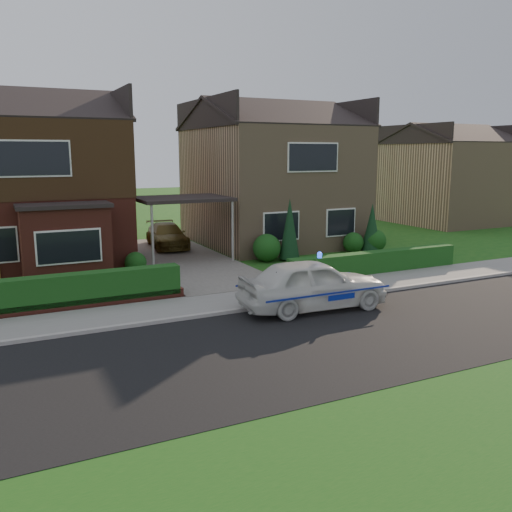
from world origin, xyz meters
TOP-DOWN VIEW (x-y plane):
  - ground at (0.00, 0.00)m, footprint 120.00×120.00m
  - road at (0.00, 0.00)m, footprint 60.00×6.00m
  - kerb at (0.00, 3.05)m, footprint 60.00×0.16m
  - sidewalk at (0.00, 4.10)m, footprint 60.00×2.00m
  - grass_verge at (0.00, -5.00)m, footprint 60.00×4.00m
  - driveway at (0.00, 11.00)m, footprint 3.80×12.00m
  - house_left at (-5.78, 13.90)m, footprint 7.50×9.53m
  - house_right at (5.80, 13.99)m, footprint 7.50×8.06m
  - carport_link at (0.00, 10.95)m, footprint 3.80×3.00m
  - dwarf_wall at (-5.80, 5.30)m, footprint 7.70×0.25m
  - hedge_left at (-5.80, 5.45)m, footprint 7.50×0.55m
  - hedge_right at (5.80, 5.35)m, footprint 7.50×0.55m
  - shrub_left_mid at (-4.00, 9.30)m, footprint 1.32×1.32m
  - shrub_left_near at (-2.40, 9.60)m, footprint 0.84×0.84m
  - shrub_right_near at (3.20, 9.40)m, footprint 1.20×1.20m
  - shrub_right_mid at (7.80, 9.50)m, footprint 0.96×0.96m
  - shrub_right_far at (8.80, 9.20)m, footprint 1.08×1.08m
  - conifer_a at (4.20, 9.20)m, footprint 0.90×0.90m
  - conifer_b at (8.60, 9.20)m, footprint 0.90×0.90m
  - neighbour_right at (20.00, 16.00)m, footprint 6.50×7.00m
  - police_car at (1.14, 2.40)m, footprint 4.10×4.57m
  - driveway_car at (0.25, 14.15)m, footprint 1.95×4.03m
  - potted_plant_c at (-2.50, 6.00)m, footprint 0.48×0.48m

SIDE VIEW (x-z plane):
  - ground at x=0.00m, z-range 0.00..0.00m
  - road at x=0.00m, z-range -0.01..0.01m
  - grass_verge at x=0.00m, z-range -0.01..0.01m
  - hedge_left at x=-5.80m, z-range -0.45..0.45m
  - hedge_right at x=5.80m, z-range -0.40..0.40m
  - sidewalk at x=0.00m, z-range 0.00..0.10m
  - kerb at x=0.00m, z-range 0.00..0.12m
  - driveway at x=0.00m, z-range 0.00..0.12m
  - dwarf_wall at x=-5.80m, z-range 0.00..0.36m
  - potted_plant_c at x=-2.50m, z-range 0.00..0.77m
  - shrub_left_near at x=-2.40m, z-range 0.00..0.84m
  - shrub_right_mid at x=7.80m, z-range 0.00..0.96m
  - shrub_right_far at x=8.80m, z-range 0.00..1.08m
  - shrub_right_near at x=3.20m, z-range 0.00..1.20m
  - shrub_left_mid at x=-4.00m, z-range 0.00..1.32m
  - driveway_car at x=0.25m, z-range 0.12..1.25m
  - police_car at x=1.14m, z-range -0.08..1.60m
  - conifer_b at x=8.60m, z-range 0.00..2.20m
  - conifer_a at x=4.20m, z-range 0.00..2.60m
  - neighbour_right at x=20.00m, z-range 0.00..5.20m
  - carport_link at x=0.00m, z-range 1.27..4.04m
  - house_right at x=5.80m, z-range 0.04..7.29m
  - house_left at x=-5.78m, z-range 0.19..7.44m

